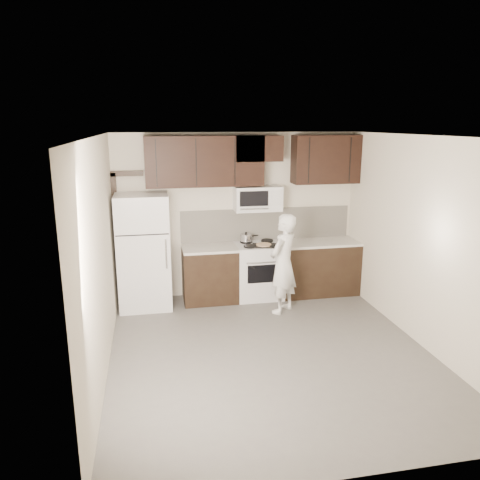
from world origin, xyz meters
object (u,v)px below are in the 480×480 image
object	(u,v)px
stove	(258,270)
refrigerator	(144,251)
person	(283,264)
microwave	(257,198)

from	to	relation	value
stove	refrigerator	bearing A→B (deg)	-178.49
person	refrigerator	bearing A→B (deg)	-61.14
refrigerator	person	bearing A→B (deg)	-17.12
stove	person	world-z (taller)	person
stove	refrigerator	xyz separation A→B (m)	(-1.85, -0.05, 0.44)
microwave	stove	bearing A→B (deg)	-89.90
refrigerator	person	distance (m)	2.17
stove	microwave	xyz separation A→B (m)	(-0.00, 0.12, 1.19)
stove	refrigerator	distance (m)	1.90
person	microwave	bearing A→B (deg)	-118.67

